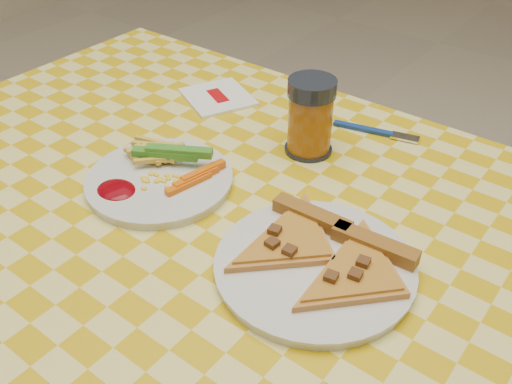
% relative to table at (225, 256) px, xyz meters
% --- Properties ---
extents(table, '(1.28, 0.88, 0.76)m').
position_rel_table_xyz_m(table, '(0.00, 0.00, 0.00)').
color(table, silver).
rests_on(table, ground).
extents(plate_left, '(0.24, 0.24, 0.01)m').
position_rel_table_xyz_m(plate_left, '(-0.13, 0.00, 0.08)').
color(plate_left, silver).
rests_on(plate_left, table).
extents(plate_right, '(0.26, 0.26, 0.01)m').
position_rel_table_xyz_m(plate_right, '(0.16, -0.01, 0.08)').
color(plate_right, silver).
rests_on(plate_right, table).
extents(fries_veggies, '(0.19, 0.17, 0.04)m').
position_rel_table_xyz_m(fries_veggies, '(-0.14, 0.02, 0.10)').
color(fries_veggies, gold).
rests_on(fries_veggies, plate_left).
extents(pizza_slices, '(0.25, 0.23, 0.02)m').
position_rel_table_xyz_m(pizza_slices, '(0.16, 0.01, 0.09)').
color(pizza_slices, '#BC783A').
rests_on(pizza_slices, plate_right).
extents(drink_glass, '(0.08, 0.08, 0.13)m').
position_rel_table_xyz_m(drink_glass, '(-0.00, 0.22, 0.14)').
color(drink_glass, black).
rests_on(drink_glass, table).
extents(napkin, '(0.16, 0.16, 0.01)m').
position_rel_table_xyz_m(napkin, '(-0.24, 0.27, 0.08)').
color(napkin, white).
rests_on(napkin, table).
extents(fork, '(0.15, 0.05, 0.01)m').
position_rel_table_xyz_m(fork, '(0.06, 0.34, 0.08)').
color(fork, navy).
rests_on(fork, table).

